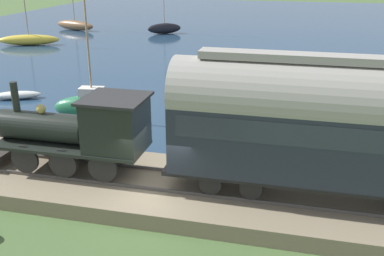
% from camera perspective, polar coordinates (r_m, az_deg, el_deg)
% --- Properties ---
extents(ground_plane, '(200.00, 200.00, 0.00)m').
position_cam_1_polar(ground_plane, '(16.03, -4.23, -9.84)').
color(ground_plane, '#476033').
extents(harbor_water, '(80.00, 80.00, 0.01)m').
position_cam_1_polar(harbor_water, '(57.29, 9.34, 12.27)').
color(harbor_water, navy).
rests_on(harbor_water, ground).
extents(rail_embankment, '(4.71, 56.00, 0.70)m').
position_cam_1_polar(rail_embankment, '(16.53, -3.43, -7.64)').
color(rail_embankment, '#84755B').
rests_on(rail_embankment, ground).
extents(steam_locomotive, '(2.13, 6.19, 3.23)m').
position_cam_1_polar(steam_locomotive, '(16.77, -13.59, -0.04)').
color(steam_locomotive, black).
rests_on(steam_locomotive, rail_embankment).
extents(passenger_coach, '(2.31, 10.87, 4.75)m').
position_cam_1_polar(passenger_coach, '(14.75, 17.73, 0.67)').
color(passenger_coach, black).
rests_on(passenger_coach, rail_embankment).
extents(sailboat_yellow, '(3.17, 6.04, 6.91)m').
position_cam_1_polar(sailboat_yellow, '(48.60, -19.99, 10.51)').
color(sailboat_yellow, gold).
rests_on(sailboat_yellow, harbor_water).
extents(sailboat_black, '(2.89, 3.87, 8.39)m').
position_cam_1_polar(sailboat_black, '(53.05, -3.54, 12.57)').
color(sailboat_black, black).
rests_on(sailboat_black, harbor_water).
extents(sailboat_green, '(1.78, 4.33, 8.56)m').
position_cam_1_polar(sailboat_green, '(24.42, -12.48, 2.69)').
color(sailboat_green, '#236B42').
rests_on(sailboat_green, harbor_water).
extents(sailboat_brown, '(3.05, 5.98, 8.46)m').
position_cam_1_polar(sailboat_brown, '(57.61, -14.65, 12.56)').
color(sailboat_brown, brown).
rests_on(sailboat_brown, harbor_water).
extents(rowboat_far_out, '(1.93, 2.96, 0.47)m').
position_cam_1_polar(rowboat_far_out, '(29.82, -21.33, 3.92)').
color(rowboat_far_out, silver).
rests_on(rowboat_far_out, harbor_water).
extents(rowboat_mid_harbor, '(1.90, 2.00, 0.36)m').
position_cam_1_polar(rowboat_mid_harbor, '(23.20, 23.25, -1.08)').
color(rowboat_mid_harbor, silver).
rests_on(rowboat_mid_harbor, harbor_water).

